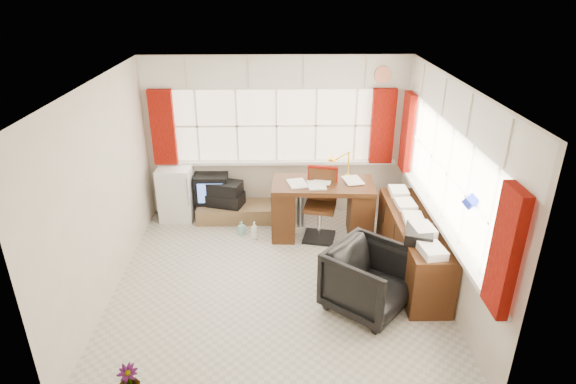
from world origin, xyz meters
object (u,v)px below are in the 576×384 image
tv_bench (243,212)px  office_chair (369,279)px  desk (322,207)px  credenza (412,245)px  crt_tv (212,187)px  desk_lamp (349,159)px  radiator (291,216)px  task_chair (321,201)px  mini_fridge (177,193)px

tv_bench → office_chair: bearing=-54.8°
desk → credenza: desk is taller
office_chair → crt_tv: bearing=81.0°
desk → desk_lamp: size_ratio=3.69×
crt_tv → radiator: bearing=-25.6°
desk_lamp → crt_tv: (-2.07, 0.47, -0.63)m
office_chair → crt_tv: 3.19m
tv_bench → task_chair: bearing=-23.9°
radiator → credenza: bearing=-35.7°
credenza → office_chair: bearing=-133.0°
desk → desk_lamp: (0.38, 0.22, 0.65)m
task_chair → desk_lamp: bearing=29.2°
desk_lamp → mini_fridge: desk_lamp is taller
task_chair → radiator: task_chair is taller
credenza → mini_fridge: 3.67m
task_chair → office_chair: task_chair is taller
desk → mini_fridge: 2.31m
office_chair → crt_tv: size_ratio=1.66×
desk → mini_fridge: bearing=164.9°
desk → tv_bench: bearing=156.6°
radiator → mini_fridge: bearing=164.1°
radiator → credenza: (1.53, -1.10, 0.14)m
credenza → tv_bench: size_ratio=1.43×
desk_lamp → mini_fridge: size_ratio=0.47×
desk_lamp → task_chair: (-0.40, -0.22, -0.55)m
credenza → crt_tv: (-2.76, 1.69, 0.09)m
radiator → tv_bench: 0.88m
desk_lamp → crt_tv: bearing=167.2°
radiator → mini_fridge: 1.85m
desk_lamp → task_chair: size_ratio=0.38×
credenza → task_chair: bearing=137.7°
desk → office_chair: 1.78m
tv_bench → mini_fridge: size_ratio=1.62×
radiator → mini_fridge: mini_fridge is taller
mini_fridge → credenza: bearing=-25.9°
credenza → desk: bearing=137.0°
task_chair → credenza: size_ratio=0.53×
crt_tv → desk_lamp: bearing=-12.8°
task_chair → desk: bearing=14.7°
desk_lamp → mini_fridge: 2.72m
crt_tv → tv_bench: bearing=-19.2°
task_chair → tv_bench: bearing=156.1°
office_chair → credenza: (0.69, 0.74, 0.01)m
desk → office_chair: desk is taller
office_chair → mini_fridge: (-2.61, 2.34, 0.04)m
task_chair → radiator: bearing=166.7°
office_chair → credenza: 1.01m
desk → desk_lamp: 0.79m
crt_tv → mini_fridge: (-0.54, -0.09, -0.05)m
tv_bench → mini_fridge: 1.07m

